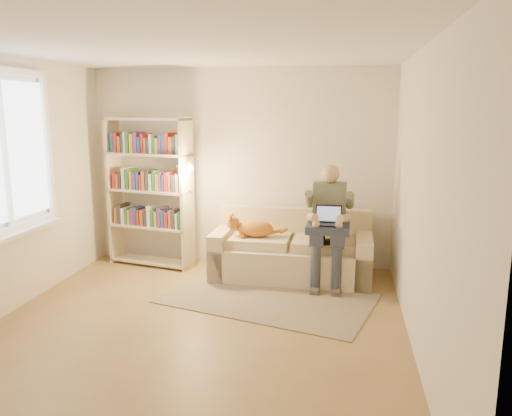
% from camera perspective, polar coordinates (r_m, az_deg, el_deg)
% --- Properties ---
extents(floor, '(4.50, 4.50, 0.00)m').
position_cam_1_polar(floor, '(4.90, -7.18, -13.78)').
color(floor, olive).
rests_on(floor, ground).
extents(ceiling, '(4.00, 4.50, 0.02)m').
position_cam_1_polar(ceiling, '(4.48, -8.03, 17.97)').
color(ceiling, white).
rests_on(ceiling, wall_back).
extents(wall_right, '(0.02, 4.50, 2.60)m').
position_cam_1_polar(wall_right, '(4.36, 18.39, 0.53)').
color(wall_right, silver).
rests_on(wall_right, floor).
extents(wall_back, '(4.00, 0.02, 2.60)m').
position_cam_1_polar(wall_back, '(6.67, -1.77, 4.62)').
color(wall_back, silver).
rests_on(wall_back, floor).
extents(wall_front, '(4.00, 0.02, 2.60)m').
position_cam_1_polar(wall_front, '(2.52, -23.18, -7.35)').
color(wall_front, silver).
rests_on(wall_front, floor).
extents(window, '(0.12, 1.52, 1.69)m').
position_cam_1_polar(window, '(5.57, -26.45, 2.93)').
color(window, white).
rests_on(window, wall_left).
extents(sofa, '(1.95, 0.91, 0.82)m').
position_cam_1_polar(sofa, '(6.26, 4.12, -5.19)').
color(sofa, beige).
rests_on(sofa, floor).
extents(person, '(0.40, 0.64, 1.42)m').
position_cam_1_polar(person, '(5.96, 8.31, -1.19)').
color(person, '#646B56').
rests_on(person, sofa).
extents(cat, '(0.70, 0.25, 0.26)m').
position_cam_1_polar(cat, '(6.13, -0.37, -2.28)').
color(cat, orange).
rests_on(cat, sofa).
extents(blanket, '(0.50, 0.42, 0.09)m').
position_cam_1_polar(blanket, '(5.85, 8.15, -2.30)').
color(blanket, '#263042').
rests_on(blanket, person).
extents(laptop, '(0.31, 0.27, 0.26)m').
position_cam_1_polar(laptop, '(5.83, 8.19, -1.32)').
color(laptop, black).
rests_on(laptop, blanket).
extents(bookshelf, '(1.29, 0.62, 1.98)m').
position_cam_1_polar(bookshelf, '(6.70, -12.07, 2.60)').
color(bookshelf, beige).
rests_on(bookshelf, floor).
extents(rug, '(2.51, 1.87, 0.01)m').
position_cam_1_polar(rug, '(5.63, 1.38, -10.25)').
color(rug, gray).
rests_on(rug, floor).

